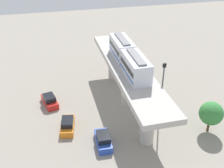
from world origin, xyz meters
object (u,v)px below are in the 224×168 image
at_px(parked_car_blue, 103,140).
at_px(tree_near_viaduct, 211,113).
at_px(parked_car_red, 50,101).
at_px(parked_car_orange, 68,125).
at_px(signal_post, 162,91).
at_px(train, 128,57).

height_order(parked_car_blue, tree_near_viaduct, tree_near_viaduct).
relative_size(parked_car_red, tree_near_viaduct, 0.96).
bearing_deg(parked_car_orange, tree_near_viaduct, 175.36).
bearing_deg(parked_car_red, parked_car_orange, 93.50).
height_order(parked_car_red, tree_near_viaduct, tree_near_viaduct).
xyz_separation_m(parked_car_red, parked_car_orange, (-2.21, 7.01, 0.00)).
relative_size(parked_car_red, signal_post, 0.47).
distance_m(parked_car_red, parked_car_blue, 13.05).
relative_size(parked_car_red, parked_car_orange, 1.01).
relative_size(parked_car_blue, tree_near_viaduct, 0.90).
bearing_deg(parked_car_blue, train, -122.72).
xyz_separation_m(parked_car_red, tree_near_viaduct, (-21.56, 12.18, 2.29)).
height_order(train, signal_post, train).
xyz_separation_m(parked_car_orange, signal_post, (-13.45, 1.33, 4.57)).
bearing_deg(signal_post, tree_near_viaduct, 146.94).
height_order(parked_car_orange, tree_near_viaduct, tree_near_viaduct).
height_order(parked_car_red, parked_car_orange, same).
xyz_separation_m(train, signal_post, (-3.40, 5.38, -3.21)).
bearing_deg(parked_car_blue, signal_post, -160.03).
xyz_separation_m(train, parked_car_orange, (10.05, 4.04, -7.77)).
bearing_deg(signal_post, train, -57.69).
xyz_separation_m(parked_car_orange, tree_near_viaduct, (-19.35, 5.17, 2.29)).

